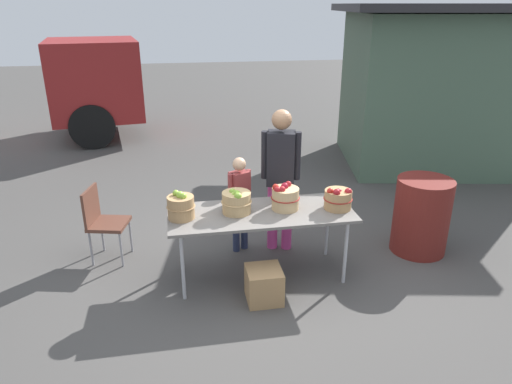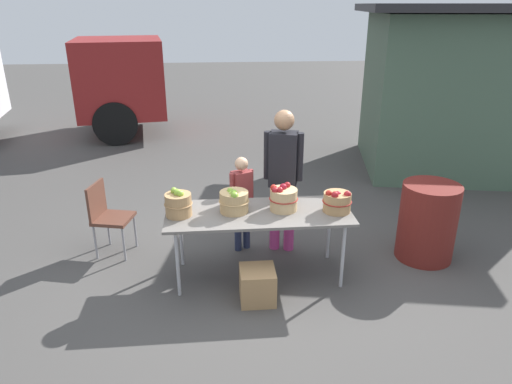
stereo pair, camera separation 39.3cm
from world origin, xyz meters
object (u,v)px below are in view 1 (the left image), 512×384
at_px(vendor_adult, 281,170).
at_px(trash_barrel, 421,216).
at_px(child_customer, 240,197).
at_px(apple_basket_green_1, 236,202).
at_px(apple_basket_red_1, 338,199).
at_px(apple_basket_green_0, 181,206).
at_px(produce_crate, 264,285).
at_px(apple_basket_red_0, 285,198).
at_px(folding_chair, 102,218).
at_px(market_table, 261,216).

bearing_deg(vendor_adult, trash_barrel, -176.52).
distance_m(child_customer, trash_barrel, 2.12).
distance_m(apple_basket_green_1, apple_basket_red_1, 1.05).
distance_m(apple_basket_green_1, vendor_adult, 0.80).
bearing_deg(apple_basket_green_0, apple_basket_red_1, -1.76).
distance_m(apple_basket_green_1, produce_crate, 0.87).
height_order(apple_basket_red_0, apple_basket_red_1, apple_basket_red_0).
distance_m(apple_basket_red_1, produce_crate, 1.17).
bearing_deg(folding_chair, vendor_adult, -79.50).
xyz_separation_m(apple_basket_green_0, produce_crate, (0.76, -0.45, -0.70)).
relative_size(vendor_adult, child_customer, 1.46).
bearing_deg(vendor_adult, produce_crate, 84.85).
bearing_deg(market_table, apple_basket_green_0, -179.49).
height_order(market_table, vendor_adult, vendor_adult).
xyz_separation_m(apple_basket_red_0, produce_crate, (-0.31, -0.49, -0.70)).
relative_size(apple_basket_green_0, apple_basket_green_1, 0.91).
bearing_deg(apple_basket_red_1, apple_basket_green_1, 175.36).
relative_size(apple_basket_red_0, vendor_adult, 0.18).
height_order(apple_basket_green_1, apple_basket_red_0, apple_basket_red_0).
bearing_deg(child_customer, apple_basket_red_0, 98.43).
bearing_deg(produce_crate, trash_barrel, 18.74).
xyz_separation_m(market_table, child_customer, (-0.14, 0.60, -0.03)).
relative_size(folding_chair, produce_crate, 2.51).
bearing_deg(vendor_adult, market_table, 75.11).
height_order(apple_basket_green_1, produce_crate, apple_basket_green_1).
height_order(trash_barrel, produce_crate, trash_barrel).
xyz_separation_m(apple_basket_green_0, apple_basket_green_1, (0.56, 0.04, -0.01)).
height_order(apple_basket_green_0, produce_crate, apple_basket_green_0).
height_order(apple_basket_green_1, apple_basket_red_1, apple_basket_green_1).
bearing_deg(child_customer, folding_chair, -28.48).
distance_m(apple_basket_green_0, trash_barrel, 2.79).
bearing_deg(trash_barrel, apple_basket_red_1, -166.33).
bearing_deg(produce_crate, child_customer, 94.47).
bearing_deg(apple_basket_green_0, vendor_adult, 26.61).
bearing_deg(apple_basket_green_0, trash_barrel, 4.74).
height_order(apple_basket_red_1, vendor_adult, vendor_adult).
relative_size(apple_basket_red_0, folding_chair, 0.35).
bearing_deg(produce_crate, apple_basket_red_1, 25.07).
distance_m(vendor_adult, folding_chair, 2.08).
xyz_separation_m(apple_basket_green_0, apple_basket_red_0, (1.07, 0.04, -0.00)).
xyz_separation_m(apple_basket_red_1, vendor_adult, (-0.47, 0.62, 0.13)).
xyz_separation_m(apple_basket_green_0, apple_basket_red_1, (1.61, -0.05, -0.02)).
bearing_deg(apple_basket_red_0, market_table, -172.79).
xyz_separation_m(apple_basket_green_0, child_customer, (0.67, 0.61, -0.20)).
bearing_deg(market_table, produce_crate, -96.72).
distance_m(market_table, folding_chair, 1.82).
bearing_deg(apple_basket_red_1, apple_basket_green_0, 178.24).
height_order(apple_basket_green_0, apple_basket_red_1, apple_basket_green_0).
height_order(apple_basket_red_0, vendor_adult, vendor_adult).
bearing_deg(apple_basket_red_1, folding_chair, 163.88).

